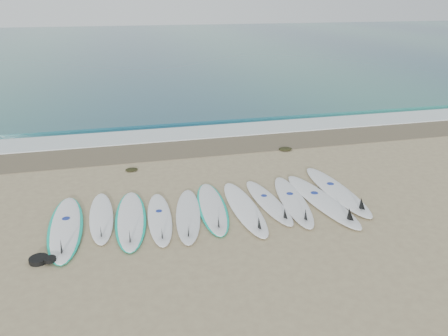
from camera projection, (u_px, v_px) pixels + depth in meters
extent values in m
plane|color=tan|center=(214.00, 210.00, 9.24)|extent=(120.00, 120.00, 0.00)
cube|color=#1E585E|center=(133.00, 46.00, 38.53)|extent=(120.00, 55.00, 0.03)
cube|color=brown|center=(184.00, 148.00, 12.94)|extent=(120.00, 1.80, 0.01)
cube|color=silver|center=(177.00, 134.00, 14.19)|extent=(120.00, 1.40, 0.04)
cube|color=#1E585E|center=(171.00, 121.00, 15.53)|extent=(120.00, 1.00, 0.10)
ellipsoid|color=white|center=(66.00, 227.00, 8.48)|extent=(0.63, 2.72, 0.09)
ellipsoid|color=#06BC98|center=(66.00, 227.00, 8.48)|extent=(0.73, 2.75, 0.06)
cone|color=black|center=(61.00, 246.00, 7.54)|extent=(0.24, 0.29, 0.29)
cylinder|color=navy|center=(66.00, 218.00, 8.70)|extent=(0.16, 0.16, 0.01)
ellipsoid|color=white|center=(101.00, 216.00, 8.88)|extent=(0.52, 2.30, 0.07)
cone|color=black|center=(101.00, 231.00, 8.08)|extent=(0.20, 0.25, 0.24)
ellipsoid|color=white|center=(131.00, 219.00, 8.79)|extent=(0.67, 2.59, 0.08)
ellipsoid|color=#06BC98|center=(131.00, 219.00, 8.80)|extent=(0.76, 2.61, 0.06)
cone|color=black|center=(130.00, 235.00, 7.88)|extent=(0.23, 0.28, 0.27)
ellipsoid|color=white|center=(160.00, 218.00, 8.84)|extent=(0.59, 2.33, 0.07)
cone|color=black|center=(162.00, 232.00, 8.02)|extent=(0.21, 0.26, 0.25)
cylinder|color=navy|center=(159.00, 211.00, 9.03)|extent=(0.14, 0.14, 0.01)
ellipsoid|color=silver|center=(188.00, 214.00, 8.96)|extent=(0.89, 2.47, 0.08)
cone|color=black|center=(188.00, 230.00, 8.09)|extent=(0.24, 0.29, 0.26)
ellipsoid|color=silver|center=(212.00, 207.00, 9.27)|extent=(0.73, 2.52, 0.08)
ellipsoid|color=#06BC98|center=(212.00, 207.00, 9.28)|extent=(0.82, 2.55, 0.06)
cone|color=black|center=(218.00, 221.00, 8.39)|extent=(0.23, 0.28, 0.26)
ellipsoid|color=white|center=(244.00, 207.00, 9.24)|extent=(0.57, 2.66, 0.09)
cone|color=black|center=(259.00, 223.00, 8.31)|extent=(0.23, 0.29, 0.28)
ellipsoid|color=white|center=(268.00, 201.00, 9.53)|extent=(0.64, 2.37, 0.08)
cone|color=black|center=(285.00, 213.00, 8.72)|extent=(0.21, 0.26, 0.25)
cylinder|color=navy|center=(264.00, 196.00, 9.71)|extent=(0.14, 0.14, 0.01)
ellipsoid|color=silver|center=(293.00, 200.00, 9.58)|extent=(0.87, 2.65, 0.08)
cone|color=black|center=(306.00, 214.00, 8.64)|extent=(0.25, 0.30, 0.28)
cylinder|color=navy|center=(290.00, 194.00, 9.79)|extent=(0.17, 0.17, 0.01)
ellipsoid|color=white|center=(321.00, 200.00, 9.58)|extent=(0.88, 2.91, 0.09)
cone|color=black|center=(350.00, 214.00, 8.61)|extent=(0.27, 0.33, 0.31)
cylinder|color=navy|center=(314.00, 193.00, 9.81)|extent=(0.18, 0.18, 0.01)
ellipsoid|color=white|center=(336.00, 190.00, 10.05)|extent=(0.65, 2.89, 0.09)
cone|color=black|center=(361.00, 203.00, 9.04)|extent=(0.25, 0.31, 0.31)
cylinder|color=navy|center=(330.00, 184.00, 10.28)|extent=(0.17, 0.17, 0.01)
ellipsoid|color=black|center=(132.00, 170.00, 11.29)|extent=(0.32, 0.25, 0.06)
ellipsoid|color=black|center=(285.00, 149.00, 12.77)|extent=(0.40, 0.31, 0.08)
cylinder|color=black|center=(39.00, 260.00, 7.44)|extent=(0.32, 0.32, 0.08)
cylinder|color=black|center=(50.00, 259.00, 7.38)|extent=(0.20, 0.20, 0.06)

